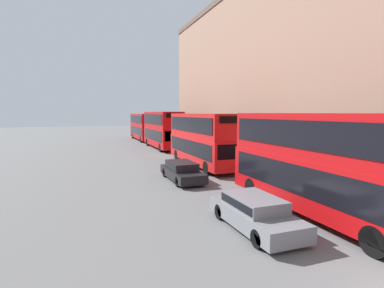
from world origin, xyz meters
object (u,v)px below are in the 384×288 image
Objects in this scene: bus_leading at (321,160)px; bus_second_in_queue at (203,137)px; car_dark_sedan at (255,212)px; bus_trailing at (144,126)px; car_hatchback at (182,170)px; pedestrian at (176,140)px; bus_third_in_queue at (162,128)px.

bus_second_in_queue is (-0.00, 13.21, -0.03)m from bus_leading.
bus_second_in_queue is 2.29× the size of car_dark_sedan.
bus_trailing is at bearing 85.00° from car_dark_sedan.
car_hatchback is (0.00, 8.86, -0.01)m from car_dark_sedan.
bus_leading reaches higher than bus_trailing.
bus_second_in_queue is at bearing 53.81° from car_hatchback.
bus_trailing is 11.13m from pedestrian.
bus_trailing is 5.95× the size of pedestrian.
bus_trailing is at bearing 90.00° from bus_leading.
car_hatchback is (-3.40, -30.01, -1.70)m from bus_trailing.
bus_third_in_queue is 12.03m from bus_trailing.
pedestrian is at bearing 29.60° from bus_third_in_queue.
bus_leading is at bearing -90.00° from bus_third_in_queue.
car_dark_sedan is at bearing -90.00° from car_hatchback.
bus_leading reaches higher than car_dark_sedan.
car_hatchback is (-3.40, -4.65, -1.75)m from bus_second_in_queue.
bus_third_in_queue is 18.39m from car_hatchback.
car_hatchback is 19.98m from pedestrian.
pedestrian is at bearing 81.62° from bus_second_in_queue.
bus_second_in_queue reaches higher than bus_trailing.
bus_leading is 9.39m from car_hatchback.
bus_leading is at bearing 4.96° from car_dark_sedan.
bus_trailing is 2.34× the size of car_hatchback.
bus_second_in_queue is at bearing 75.87° from car_dark_sedan.
car_hatchback is at bearing -100.71° from bus_third_in_queue.
bus_trailing reaches higher than car_dark_sedan.
bus_third_in_queue is at bearing 79.29° from car_hatchback.
car_dark_sedan is at bearing -95.00° from bus_trailing.
car_hatchback is at bearing -96.46° from bus_trailing.
bus_second_in_queue is at bearing -98.38° from pedestrian.
bus_second_in_queue is at bearing 90.00° from bus_leading.
bus_trailing is 2.43× the size of car_dark_sedan.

